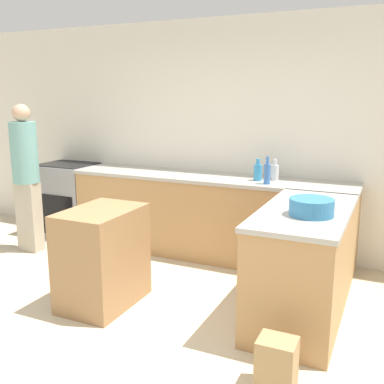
{
  "coord_description": "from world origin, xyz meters",
  "views": [
    {
      "loc": [
        1.93,
        -2.58,
        1.85
      ],
      "look_at": [
        0.28,
        1.0,
        0.99
      ],
      "focal_mm": 42.0,
      "sensor_mm": 36.0,
      "label": 1
    }
  ],
  "objects": [
    {
      "name": "wall_back",
      "position": [
        0.0,
        2.4,
        1.35
      ],
      "size": [
        8.0,
        0.06,
        2.7
      ],
      "color": "silver",
      "rests_on": "ground_plane"
    },
    {
      "name": "paper_bag",
      "position": [
        1.35,
        -0.04,
        0.17
      ],
      "size": [
        0.24,
        0.21,
        0.34
      ],
      "color": "#A88456",
      "rests_on": "ground_plane"
    },
    {
      "name": "range_oven",
      "position": [
        -2.02,
        2.05,
        0.47
      ],
      "size": [
        0.74,
        0.63,
        0.95
      ],
      "color": "#99999E",
      "rests_on": "ground_plane"
    },
    {
      "name": "mixing_bowl",
      "position": [
        1.37,
        0.82,
        1.01
      ],
      "size": [
        0.34,
        0.34,
        0.13
      ],
      "color": "teal",
      "rests_on": "counter_peninsula"
    },
    {
      "name": "person_by_range",
      "position": [
        -2.0,
        1.3,
        0.96
      ],
      "size": [
        0.3,
        0.3,
        1.74
      ],
      "color": "#ADA38E",
      "rests_on": "ground_plane"
    },
    {
      "name": "island_table",
      "position": [
        -0.36,
        0.5,
        0.44
      ],
      "size": [
        0.54,
        0.77,
        0.87
      ],
      "color": "#997047",
      "rests_on": "ground_plane"
    },
    {
      "name": "vinegar_bottle_clear",
      "position": [
        0.74,
        2.13,
        1.03
      ],
      "size": [
        0.09,
        0.09,
        0.23
      ],
      "color": "silver",
      "rests_on": "counter_back"
    },
    {
      "name": "dish_soap_bottle",
      "position": [
        0.58,
        2.03,
        1.03
      ],
      "size": [
        0.09,
        0.09,
        0.24
      ],
      "color": "#338CBF",
      "rests_on": "counter_back"
    },
    {
      "name": "counter_back",
      "position": [
        0.0,
        2.05,
        0.47
      ],
      "size": [
        3.29,
        0.67,
        0.94
      ],
      "color": "tan",
      "rests_on": "ground_plane"
    },
    {
      "name": "ground_plane",
      "position": [
        0.0,
        0.0,
        0.0
      ],
      "size": [
        14.0,
        14.0,
        0.0
      ],
      "primitive_type": "plane",
      "color": "beige"
    },
    {
      "name": "counter_peninsula",
      "position": [
        1.3,
        1.0,
        0.47
      ],
      "size": [
        0.69,
        1.48,
        0.94
      ],
      "color": "tan",
      "rests_on": "ground_plane"
    },
    {
      "name": "water_bottle_blue",
      "position": [
        0.73,
        1.88,
        1.05
      ],
      "size": [
        0.07,
        0.07,
        0.29
      ],
      "color": "#386BB7",
      "rests_on": "counter_back"
    }
  ]
}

